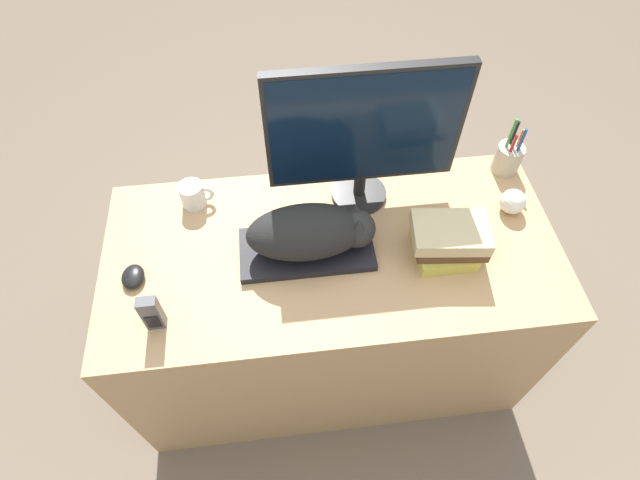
{
  "coord_description": "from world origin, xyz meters",
  "views": [
    {
      "loc": [
        -0.14,
        -0.52,
        1.93
      ],
      "look_at": [
        -0.04,
        0.31,
        0.8
      ],
      "focal_mm": 28.0,
      "sensor_mm": 36.0,
      "label": 1
    }
  ],
  "objects_px": {
    "cat": "(314,231)",
    "coffee_mug": "(193,195)",
    "keyboard": "(307,249)",
    "phone": "(152,313)",
    "baseball": "(513,202)",
    "book_stack": "(448,241)",
    "computer_mouse": "(133,277)",
    "monitor": "(365,132)",
    "pen_cup": "(508,158)"
  },
  "relations": [
    {
      "from": "pen_cup",
      "to": "phone",
      "type": "bearing_deg",
      "value": -158.07
    },
    {
      "from": "coffee_mug",
      "to": "book_stack",
      "type": "xyz_separation_m",
      "value": [
        0.72,
        -0.28,
        0.02
      ]
    },
    {
      "from": "baseball",
      "to": "cat",
      "type": "bearing_deg",
      "value": -172.19
    },
    {
      "from": "book_stack",
      "to": "coffee_mug",
      "type": "bearing_deg",
      "value": 158.96
    },
    {
      "from": "keyboard",
      "to": "coffee_mug",
      "type": "relative_size",
      "value": 3.71
    },
    {
      "from": "baseball",
      "to": "book_stack",
      "type": "relative_size",
      "value": 0.35
    },
    {
      "from": "computer_mouse",
      "to": "coffee_mug",
      "type": "height_order",
      "value": "coffee_mug"
    },
    {
      "from": "cat",
      "to": "coffee_mug",
      "type": "bearing_deg",
      "value": 147.01
    },
    {
      "from": "keyboard",
      "to": "phone",
      "type": "bearing_deg",
      "value": -155.88
    },
    {
      "from": "computer_mouse",
      "to": "pen_cup",
      "type": "bearing_deg",
      "value": 14.05
    },
    {
      "from": "cat",
      "to": "phone",
      "type": "distance_m",
      "value": 0.47
    },
    {
      "from": "keyboard",
      "to": "computer_mouse",
      "type": "height_order",
      "value": "computer_mouse"
    },
    {
      "from": "coffee_mug",
      "to": "phone",
      "type": "xyz_separation_m",
      "value": [
        -0.09,
        -0.41,
        0.02
      ]
    },
    {
      "from": "cat",
      "to": "coffee_mug",
      "type": "distance_m",
      "value": 0.42
    },
    {
      "from": "computer_mouse",
      "to": "book_stack",
      "type": "distance_m",
      "value": 0.89
    },
    {
      "from": "pen_cup",
      "to": "phone",
      "type": "xyz_separation_m",
      "value": [
        -1.09,
        -0.44,
        0.01
      ]
    },
    {
      "from": "pen_cup",
      "to": "book_stack",
      "type": "height_order",
      "value": "pen_cup"
    },
    {
      "from": "computer_mouse",
      "to": "cat",
      "type": "bearing_deg",
      "value": 4.21
    },
    {
      "from": "cat",
      "to": "pen_cup",
      "type": "xyz_separation_m",
      "value": [
        0.66,
        0.26,
        -0.04
      ]
    },
    {
      "from": "computer_mouse",
      "to": "baseball",
      "type": "height_order",
      "value": "baseball"
    },
    {
      "from": "monitor",
      "to": "phone",
      "type": "distance_m",
      "value": 0.74
    },
    {
      "from": "baseball",
      "to": "phone",
      "type": "distance_m",
      "value": 1.09
    },
    {
      "from": "baseball",
      "to": "phone",
      "type": "relative_size",
      "value": 0.64
    },
    {
      "from": "monitor",
      "to": "book_stack",
      "type": "relative_size",
      "value": 2.46
    },
    {
      "from": "pen_cup",
      "to": "phone",
      "type": "height_order",
      "value": "pen_cup"
    },
    {
      "from": "pen_cup",
      "to": "phone",
      "type": "distance_m",
      "value": 1.18
    },
    {
      "from": "baseball",
      "to": "phone",
      "type": "height_order",
      "value": "phone"
    },
    {
      "from": "cat",
      "to": "baseball",
      "type": "height_order",
      "value": "cat"
    },
    {
      "from": "cat",
      "to": "coffee_mug",
      "type": "xyz_separation_m",
      "value": [
        -0.35,
        0.23,
        -0.06
      ]
    },
    {
      "from": "monitor",
      "to": "coffee_mug",
      "type": "bearing_deg",
      "value": 176.82
    },
    {
      "from": "phone",
      "to": "baseball",
      "type": "bearing_deg",
      "value": 14.39
    },
    {
      "from": "monitor",
      "to": "book_stack",
      "type": "bearing_deg",
      "value": -49.96
    },
    {
      "from": "computer_mouse",
      "to": "pen_cup",
      "type": "relative_size",
      "value": 0.39
    },
    {
      "from": "pen_cup",
      "to": "baseball",
      "type": "bearing_deg",
      "value": -103.23
    },
    {
      "from": "computer_mouse",
      "to": "book_stack",
      "type": "height_order",
      "value": "book_stack"
    },
    {
      "from": "cat",
      "to": "book_stack",
      "type": "distance_m",
      "value": 0.38
    },
    {
      "from": "keyboard",
      "to": "book_stack",
      "type": "height_order",
      "value": "book_stack"
    },
    {
      "from": "cat",
      "to": "computer_mouse",
      "type": "relative_size",
      "value": 4.47
    },
    {
      "from": "book_stack",
      "to": "phone",
      "type": "bearing_deg",
      "value": -170.65
    },
    {
      "from": "cat",
      "to": "book_stack",
      "type": "bearing_deg",
      "value": -7.94
    },
    {
      "from": "baseball",
      "to": "keyboard",
      "type": "bearing_deg",
      "value": -172.44
    },
    {
      "from": "monitor",
      "to": "baseball",
      "type": "relative_size",
      "value": 7.08
    },
    {
      "from": "pen_cup",
      "to": "coffee_mug",
      "type": "bearing_deg",
      "value": -178.3
    },
    {
      "from": "pen_cup",
      "to": "book_stack",
      "type": "relative_size",
      "value": 0.93
    },
    {
      "from": "monitor",
      "to": "coffee_mug",
      "type": "distance_m",
      "value": 0.56
    },
    {
      "from": "keyboard",
      "to": "computer_mouse",
      "type": "bearing_deg",
      "value": -175.61
    },
    {
      "from": "cat",
      "to": "computer_mouse",
      "type": "distance_m",
      "value": 0.52
    },
    {
      "from": "book_stack",
      "to": "monitor",
      "type": "bearing_deg",
      "value": 130.04
    },
    {
      "from": "computer_mouse",
      "to": "coffee_mug",
      "type": "bearing_deg",
      "value": 58.19
    },
    {
      "from": "keyboard",
      "to": "baseball",
      "type": "relative_size",
      "value": 4.96
    }
  ]
}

